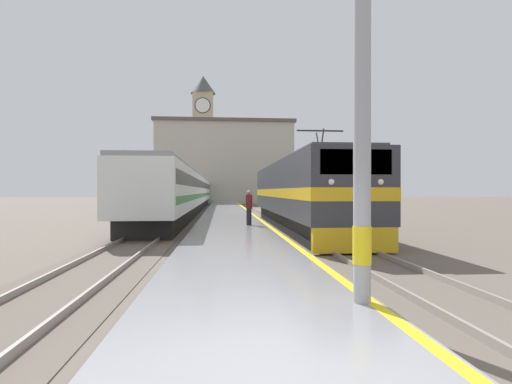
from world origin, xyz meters
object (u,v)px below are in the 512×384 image
at_px(passenger_train, 189,192).
at_px(clock_tower, 203,135).
at_px(catenary_mast, 366,27).
at_px(locomotive_train, 299,194).
at_px(person_on_platform, 249,207).

relative_size(passenger_train, clock_tower, 2.10).
xyz_separation_m(passenger_train, clock_tower, (-0.14, 35.15, 10.68)).
relative_size(passenger_train, catenary_mast, 5.68).
distance_m(locomotive_train, catenary_mast, 15.68).
bearing_deg(catenary_mast, locomotive_train, 82.69).
xyz_separation_m(passenger_train, person_on_platform, (4.68, -20.14, -0.71)).
distance_m(passenger_train, catenary_mast, 35.01).
xyz_separation_m(person_on_platform, clock_tower, (-4.82, 55.29, 11.40)).
height_order(locomotive_train, person_on_platform, locomotive_train).
height_order(passenger_train, person_on_platform, passenger_train).
xyz_separation_m(locomotive_train, person_on_platform, (-2.81, -0.98, -0.65)).
height_order(passenger_train, clock_tower, clock_tower).
bearing_deg(passenger_train, person_on_platform, -76.92).
relative_size(passenger_train, person_on_platform, 27.92).
xyz_separation_m(catenary_mast, person_on_platform, (-0.85, 14.33, -3.39)).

